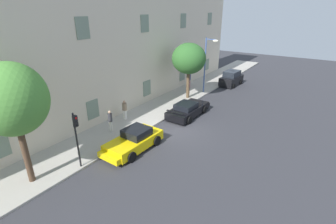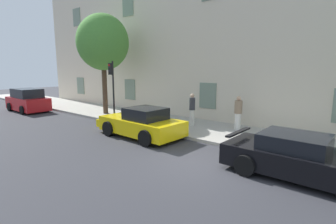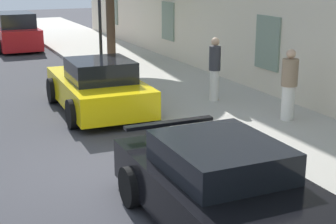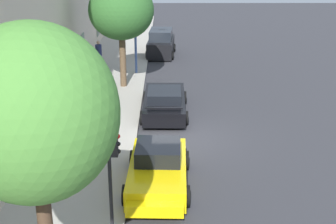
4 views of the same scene
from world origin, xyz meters
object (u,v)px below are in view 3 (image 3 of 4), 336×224
(sportscar_yellow_flank, at_px, (238,202))
(pedestrian_strolling, at_px, (289,84))
(traffic_light, at_px, (97,4))
(pedestrian_admiring, at_px, (215,68))
(sportscar_red_lead, at_px, (96,87))
(hatchback_parked, at_px, (16,33))

(sportscar_yellow_flank, height_order, pedestrian_strolling, pedestrian_strolling)
(traffic_light, distance_m, pedestrian_admiring, 4.94)
(sportscar_red_lead, distance_m, pedestrian_admiring, 3.20)
(sportscar_red_lead, distance_m, sportscar_yellow_flank, 7.31)
(sportscar_red_lead, distance_m, hatchback_parked, 11.66)
(sportscar_yellow_flank, distance_m, hatchback_parked, 18.96)
(sportscar_yellow_flank, height_order, traffic_light, traffic_light)
(sportscar_yellow_flank, xyz_separation_m, traffic_light, (-10.67, 1.30, 1.94))
(traffic_light, distance_m, pedestrian_strolling, 7.27)
(sportscar_red_lead, bearing_deg, pedestrian_admiring, 73.04)
(sportscar_red_lead, height_order, traffic_light, traffic_light)
(sportscar_red_lead, bearing_deg, pedestrian_strolling, 49.01)
(hatchback_parked, xyz_separation_m, pedestrian_strolling, (14.90, 4.10, 0.21))
(sportscar_red_lead, relative_size, traffic_light, 1.31)
(sportscar_yellow_flank, xyz_separation_m, pedestrian_admiring, (-6.38, 3.23, 0.47))
(pedestrian_admiring, bearing_deg, pedestrian_strolling, 16.70)
(hatchback_parked, height_order, pedestrian_admiring, pedestrian_admiring)
(sportscar_yellow_flank, relative_size, pedestrian_admiring, 2.91)
(sportscar_yellow_flank, distance_m, pedestrian_admiring, 7.17)
(sportscar_red_lead, relative_size, pedestrian_strolling, 2.69)
(sportscar_red_lead, height_order, pedestrian_strolling, pedestrian_strolling)
(pedestrian_strolling, bearing_deg, traffic_light, -158.31)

